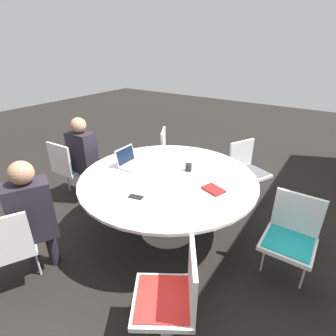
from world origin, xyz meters
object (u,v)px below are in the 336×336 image
object	(u,v)px
chair_4	(247,167)
laptop	(130,161)
chair_2	(173,293)
spiral_notebook	(213,190)
chair_0	(69,165)
person_0	(83,154)
chair_5	(171,151)
chair_3	(291,234)
chair_1	(7,245)
cell_phone	(136,197)
person_1	(32,213)
handbag	(297,229)
coffee_cup	(189,167)

from	to	relation	value
chair_4	laptop	bearing A→B (deg)	-14.63
chair_2	laptop	size ratio (longest dim) A/B	2.68
spiral_notebook	chair_0	bearing A→B (deg)	-86.62
chair_2	person_0	size ratio (longest dim) A/B	0.71
chair_4	chair_2	bearing A→B (deg)	32.02
chair_4	chair_5	xyz separation A→B (m)	(0.10, -1.18, 0.00)
chair_0	chair_3	distance (m)	2.90
chair_1	cell_phone	xyz separation A→B (m)	(-0.92, 0.67, 0.23)
chair_4	person_1	xyz separation A→B (m)	(2.40, -1.13, 0.20)
chair_5	person_0	world-z (taller)	person_0
chair_5	handbag	bearing A→B (deg)	49.64
chair_3	person_0	world-z (taller)	person_0
chair_3	chair_2	bearing A→B (deg)	64.42
chair_5	handbag	xyz separation A→B (m)	(0.40, 1.99, -0.36)
chair_5	coffee_cup	xyz separation A→B (m)	(0.86, 0.80, 0.27)
chair_0	laptop	xyz separation A→B (m)	(-0.11, 1.06, 0.28)
coffee_cup	chair_3	bearing A→B (deg)	81.23
person_1	cell_phone	world-z (taller)	person_1
chair_5	laptop	world-z (taller)	laptop
laptop	handbag	size ratio (longest dim) A/B	0.88
person_0	spiral_notebook	distance (m)	1.90
chair_2	person_0	bearing A→B (deg)	31.63
chair_1	chair_5	size ratio (longest dim) A/B	1.00
chair_0	handbag	world-z (taller)	chair_0
person_1	laptop	distance (m)	1.18
person_1	person_0	bearing A→B (deg)	59.19
person_1	cell_phone	bearing A→B (deg)	-15.83
chair_4	coffee_cup	bearing A→B (deg)	3.73
chair_3	laptop	xyz separation A→B (m)	(0.08, -1.83, 0.28)
chair_4	person_0	distance (m)	2.24
laptop	cell_phone	xyz separation A→B (m)	(0.51, 0.52, -0.05)
chair_2	chair_3	xyz separation A→B (m)	(-1.12, 0.54, 0.00)
chair_4	coffee_cup	distance (m)	1.06
chair_3	chair_4	xyz separation A→B (m)	(-1.14, -0.80, 0.00)
spiral_notebook	cell_phone	bearing A→B (deg)	-46.32
chair_1	chair_2	world-z (taller)	same
chair_4	spiral_notebook	size ratio (longest dim) A/B	3.42
chair_2	coffee_cup	xyz separation A→B (m)	(-1.30, -0.64, 0.27)
person_0	cell_phone	distance (m)	1.43
chair_0	chair_5	world-z (taller)	same
chair_5	coffee_cup	distance (m)	1.21
chair_0	coffee_cup	distance (m)	1.77
chair_1	handbag	xyz separation A→B (m)	(-2.15, 1.98, -0.36)
chair_2	spiral_notebook	world-z (taller)	chair_2
chair_0	spiral_notebook	world-z (taller)	chair_0
chair_4	handbag	size ratio (longest dim) A/B	2.36
chair_4	chair_3	bearing A→B (deg)	60.58
chair_4	cell_phone	distance (m)	1.82
chair_4	person_1	distance (m)	2.66
chair_2	laptop	xyz separation A→B (m)	(-1.04, -1.29, 0.28)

